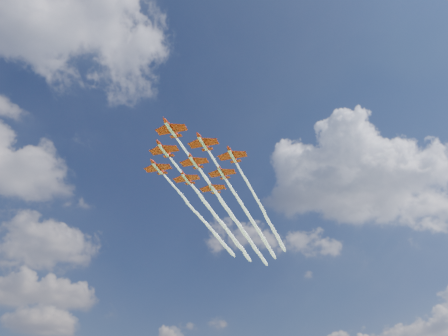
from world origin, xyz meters
The scene contains 9 objects.
jet_lead centered at (26.29, 18.18, 79.81)m, with size 74.13×65.06×2.61m.
jet_row2_port centered at (37.56, 19.51, 79.81)m, with size 74.13×65.06×2.61m.
jet_row2_starb centered at (29.12, 29.17, 79.81)m, with size 74.13×65.06×2.61m.
jet_row3_port centered at (48.82, 20.85, 79.81)m, with size 74.13×65.06×2.61m.
jet_row3_centre centered at (40.38, 30.50, 79.81)m, with size 74.13×65.06×2.61m.
jet_row3_starb centered at (31.94, 40.15, 79.81)m, with size 74.13×65.06×2.61m.
jet_row4_port centered at (51.65, 31.84, 79.81)m, with size 74.13×65.06×2.61m.
jet_row4_starb centered at (43.21, 41.49, 79.81)m, with size 74.13×65.06×2.61m.
jet_tail centered at (54.48, 42.83, 79.81)m, with size 74.13×65.06×2.61m.
Camera 1 is at (-47.69, -105.82, 6.30)m, focal length 35.00 mm.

